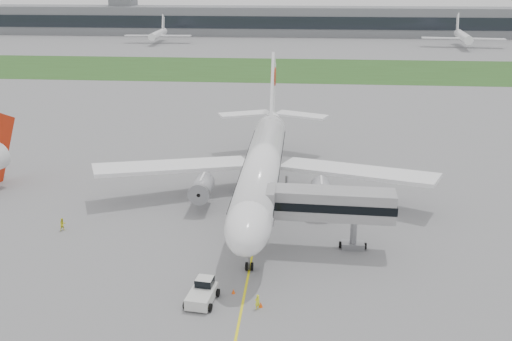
# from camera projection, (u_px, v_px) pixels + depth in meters

# --- Properties ---
(ground) EXTENTS (600.00, 600.00, 0.00)m
(ground) POSITION_uv_depth(u_px,v_px,m) (260.00, 215.00, 75.85)
(ground) COLOR gray
(ground) RESTS_ON ground
(apron_markings) EXTENTS (70.00, 70.00, 0.04)m
(apron_markings) POSITION_uv_depth(u_px,v_px,m) (257.00, 231.00, 71.15)
(apron_markings) COLOR yellow
(apron_markings) RESTS_ON ground
(grass_strip) EXTENTS (600.00, 50.00, 0.02)m
(grass_strip) POSITION_uv_depth(u_px,v_px,m) (289.00, 70.00, 188.74)
(grass_strip) COLOR #2B4E1D
(grass_strip) RESTS_ON ground
(terminal_building) EXTENTS (320.00, 22.30, 14.00)m
(terminal_building) POSITION_uv_depth(u_px,v_px,m) (296.00, 21.00, 289.80)
(terminal_building) COLOR slate
(terminal_building) RESTS_ON ground
(control_tower) EXTENTS (12.00, 12.00, 56.00)m
(control_tower) POSITION_uv_depth(u_px,v_px,m) (125.00, 33.00, 301.42)
(control_tower) COLOR slate
(control_tower) RESTS_ON ground
(airliner) EXTENTS (48.13, 53.95, 17.88)m
(airliner) POSITION_uv_depth(u_px,v_px,m) (263.00, 163.00, 78.57)
(airliner) COLOR white
(airliner) RESTS_ON ground
(pushback_tug) EXTENTS (3.17, 4.31, 2.08)m
(pushback_tug) POSITION_uv_depth(u_px,v_px,m) (203.00, 292.00, 55.69)
(pushback_tug) COLOR silver
(pushback_tug) RESTS_ON ground
(jet_bridge) EXTENTS (16.50, 4.70, 7.59)m
(jet_bridge) POSITION_uv_depth(u_px,v_px,m) (317.00, 204.00, 64.61)
(jet_bridge) COLOR #9F9EA1
(jet_bridge) RESTS_ON ground
(safety_cone_left) EXTENTS (0.37, 0.37, 0.50)m
(safety_cone_left) POSITION_uv_depth(u_px,v_px,m) (233.00, 291.00, 57.17)
(safety_cone_left) COLOR #FF520D
(safety_cone_left) RESTS_ON ground
(safety_cone_right) EXTENTS (0.39, 0.39, 0.54)m
(safety_cone_right) POSITION_uv_depth(u_px,v_px,m) (261.00, 305.00, 54.85)
(safety_cone_right) COLOR #FF520D
(safety_cone_right) RESTS_ON ground
(ground_crew_near) EXTENTS (0.67, 0.65, 1.55)m
(ground_crew_near) POSITION_uv_depth(u_px,v_px,m) (257.00, 302.00, 54.39)
(ground_crew_near) COLOR #EDF829
(ground_crew_near) RESTS_ON ground
(ground_crew_far) EXTENTS (1.00, 1.02, 1.66)m
(ground_crew_far) POSITION_uv_depth(u_px,v_px,m) (63.00, 224.00, 70.94)
(ground_crew_far) COLOR yellow
(ground_crew_far) RESTS_ON ground
(distant_aircraft_left) EXTENTS (31.19, 27.79, 11.52)m
(distant_aircraft_left) POSITION_uv_depth(u_px,v_px,m) (159.00, 43.00, 259.34)
(distant_aircraft_left) COLOR white
(distant_aircraft_left) RESTS_ON ground
(distant_aircraft_right) EXTENTS (37.04, 33.44, 13.06)m
(distant_aircraft_right) POSITION_uv_depth(u_px,v_px,m) (462.00, 47.00, 244.30)
(distant_aircraft_right) COLOR white
(distant_aircraft_right) RESTS_ON ground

